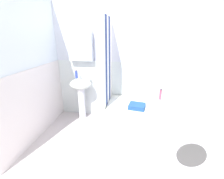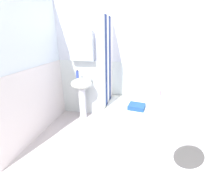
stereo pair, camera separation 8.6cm
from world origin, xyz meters
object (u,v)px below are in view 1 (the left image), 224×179
object	(u,v)px
shampoo_bottle	(168,95)
lotion_bottle	(174,95)
toothbrush_cup	(87,77)
conditioner_bottle	(181,96)
washer_dryer_stack	(188,112)
bathtub	(147,116)
sink	(81,90)
soap_dispenser	(76,75)
towel_folded	(137,106)
body_wash_bottle	(161,95)

from	to	relation	value
shampoo_bottle	lotion_bottle	bearing A→B (deg)	5.58
toothbrush_cup	shampoo_bottle	world-z (taller)	toothbrush_cup
conditioner_bottle	washer_dryer_stack	world-z (taller)	washer_dryer_stack
bathtub	sink	bearing A→B (deg)	172.71
soap_dispenser	lotion_bottle	bearing A→B (deg)	1.43
toothbrush_cup	towel_folded	size ratio (longest dim) A/B	0.32
towel_folded	toothbrush_cup	bearing A→B (deg)	156.90
towel_folded	conditioner_bottle	bearing A→B (deg)	30.83
bathtub	conditioner_bottle	world-z (taller)	conditioner_bottle
shampoo_bottle	towel_folded	bearing A→B (deg)	-141.29
towel_folded	washer_dryer_stack	xyz separation A→B (m)	(0.61, -0.66, 0.29)
soap_dispenser	conditioner_bottle	bearing A→B (deg)	1.65
sink	soap_dispenser	xyz separation A→B (m)	(-0.10, 0.07, 0.31)
lotion_bottle	washer_dryer_stack	distance (m)	1.17
soap_dispenser	toothbrush_cup	distance (m)	0.23
sink	soap_dispenser	distance (m)	0.33
sink	bathtub	world-z (taller)	sink
sink	body_wash_bottle	world-z (taller)	sink
toothbrush_cup	body_wash_bottle	xyz separation A→B (m)	(1.46, 0.03, -0.30)
toothbrush_cup	bathtub	bearing A→B (deg)	-11.34
lotion_bottle	washer_dryer_stack	bearing A→B (deg)	-94.79
lotion_bottle	body_wash_bottle	xyz separation A→B (m)	(-0.26, -0.02, -0.00)
toothbrush_cup	lotion_bottle	xyz separation A→B (m)	(1.73, 0.05, -0.30)
toothbrush_cup	shampoo_bottle	xyz separation A→B (m)	(1.61, 0.04, -0.32)
toothbrush_cup	washer_dryer_stack	xyz separation A→B (m)	(1.63, -1.09, -0.08)
conditioner_bottle	towel_folded	world-z (taller)	conditioner_bottle
sink	lotion_bottle	xyz separation A→B (m)	(1.85, 0.12, -0.02)
sink	body_wash_bottle	xyz separation A→B (m)	(1.59, 0.10, -0.03)
conditioner_bottle	lotion_bottle	distance (m)	0.13
bathtub	toothbrush_cup	bearing A→B (deg)	168.66
body_wash_bottle	sink	bearing A→B (deg)	-176.45
toothbrush_cup	lotion_bottle	world-z (taller)	toothbrush_cup
lotion_bottle	towel_folded	xyz separation A→B (m)	(-0.71, -0.48, -0.07)
lotion_bottle	shampoo_bottle	distance (m)	0.12
bathtub	lotion_bottle	bearing A→B (deg)	30.15
toothbrush_cup	towel_folded	world-z (taller)	toothbrush_cup
shampoo_bottle	washer_dryer_stack	size ratio (longest dim) A/B	0.12
soap_dispenser	towel_folded	size ratio (longest dim) A/B	0.63
soap_dispenser	conditioner_bottle	world-z (taller)	soap_dispenser
sink	towel_folded	size ratio (longest dim) A/B	3.16
washer_dryer_stack	body_wash_bottle	bearing A→B (deg)	98.48
towel_folded	washer_dryer_stack	distance (m)	0.94
bathtub	conditioner_bottle	bearing A→B (deg)	25.87
bathtub	shampoo_bottle	distance (m)	0.59
sink	conditioner_bottle	bearing A→B (deg)	3.90
towel_folded	soap_dispenser	bearing A→B (deg)	160.67
sink	shampoo_bottle	distance (m)	1.74
conditioner_bottle	shampoo_bottle	size ratio (longest dim) A/B	0.92
bathtub	lotion_bottle	distance (m)	0.69
conditioner_bottle	body_wash_bottle	world-z (taller)	body_wash_bottle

